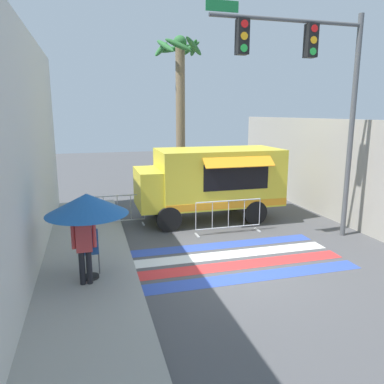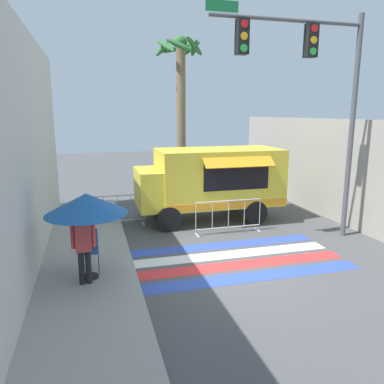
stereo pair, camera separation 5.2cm
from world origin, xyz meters
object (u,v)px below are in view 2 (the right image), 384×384
(palm_tree, at_px, (180,94))
(folding_chair, at_px, (88,246))
(vendor_person, at_px, (84,244))
(food_truck, at_px, (208,179))
(traffic_signal_pole, at_px, (312,78))
(patio_umbrella, at_px, (86,204))
(barricade_front, at_px, (228,217))
(barricade_side, at_px, (118,211))

(palm_tree, bearing_deg, folding_chair, -117.36)
(vendor_person, relative_size, palm_tree, 0.22)
(food_truck, relative_size, traffic_signal_pole, 0.77)
(patio_umbrella, height_order, vendor_person, patio_umbrella)
(food_truck, xyz_separation_m, folding_chair, (-4.27, -3.91, -0.77))
(palm_tree, bearing_deg, barricade_front, -88.87)
(folding_chair, relative_size, barricade_front, 0.44)
(patio_umbrella, bearing_deg, barricade_front, 31.49)
(barricade_side, bearing_deg, barricade_front, -26.73)
(food_truck, relative_size, barricade_front, 2.31)
(folding_chair, bearing_deg, vendor_person, -109.47)
(patio_umbrella, xyz_separation_m, barricade_front, (4.42, 2.71, -1.36))
(patio_umbrella, height_order, folding_chair, patio_umbrella)
(palm_tree, bearing_deg, barricade_side, -127.12)
(barricade_side, xyz_separation_m, palm_tree, (3.33, 4.40, 4.20))
(barricade_side, bearing_deg, patio_umbrella, -102.26)
(traffic_signal_pole, distance_m, barricade_front, 4.92)
(barricade_front, bearing_deg, palm_tree, 91.13)
(vendor_person, bearing_deg, food_truck, 37.95)
(folding_chair, distance_m, barricade_side, 4.06)
(folding_chair, xyz_separation_m, barricade_side, (0.98, 3.94, -0.21))
(vendor_person, xyz_separation_m, barricade_front, (4.52, 2.98, -0.53))
(traffic_signal_pole, bearing_deg, food_truck, 126.86)
(food_truck, distance_m, barricade_front, 1.97)
(traffic_signal_pole, height_order, barricade_side, traffic_signal_pole)
(traffic_signal_pole, distance_m, folding_chair, 7.72)
(food_truck, height_order, traffic_signal_pole, traffic_signal_pole)
(barricade_front, height_order, barricade_side, same)
(patio_umbrella, height_order, barricade_front, patio_umbrella)
(vendor_person, bearing_deg, barricade_side, 68.04)
(folding_chair, bearing_deg, palm_tree, 49.26)
(vendor_person, height_order, barricade_side, vendor_person)
(folding_chair, height_order, vendor_person, vendor_person)
(traffic_signal_pole, xyz_separation_m, folding_chair, (-6.45, -0.99, -4.12))
(barricade_front, xyz_separation_m, palm_tree, (-0.12, 6.14, 4.19))
(vendor_person, distance_m, barricade_side, 4.87)
(patio_umbrella, bearing_deg, barricade_side, 77.74)
(food_truck, distance_m, traffic_signal_pole, 4.95)
(traffic_signal_pole, height_order, vendor_person, traffic_signal_pole)
(vendor_person, distance_m, palm_tree, 10.76)
(barricade_front, height_order, palm_tree, palm_tree)
(food_truck, height_order, folding_chair, food_truck)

